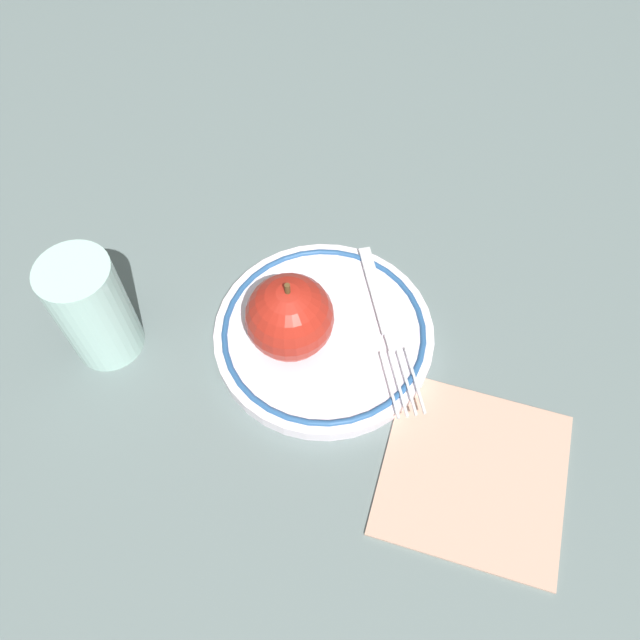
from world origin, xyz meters
TOP-DOWN VIEW (x-y plane):
  - ground_plane at (0.00, 0.00)m, footprint 2.00×2.00m
  - plate at (-0.00, -0.00)m, footprint 0.21×0.21m
  - apple_red_whole at (-0.03, -0.02)m, footprint 0.08×0.08m
  - fork at (0.05, 0.03)m, footprint 0.11×0.17m
  - drinking_glass at (-0.20, -0.07)m, footprint 0.07×0.07m
  - napkin_folded at (0.17, -0.08)m, footprint 0.16×0.16m

SIDE VIEW (x-z plane):
  - ground_plane at x=0.00m, z-range 0.00..0.00m
  - napkin_folded at x=0.17m, z-range 0.00..0.01m
  - plate at x=0.00m, z-range 0.00..0.02m
  - fork at x=0.05m, z-range 0.02..0.02m
  - apple_red_whole at x=-0.03m, z-range 0.01..0.10m
  - drinking_glass at x=-0.20m, z-range 0.00..0.12m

